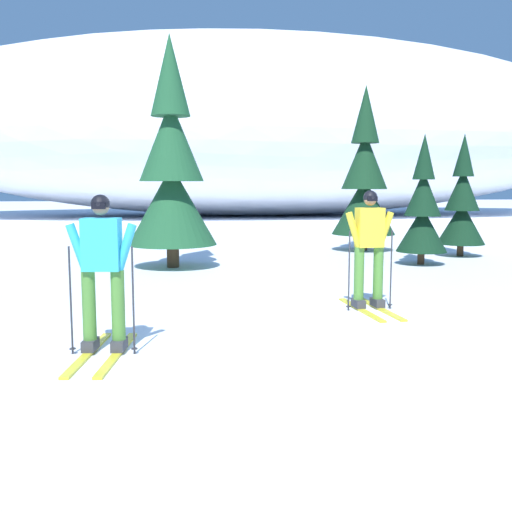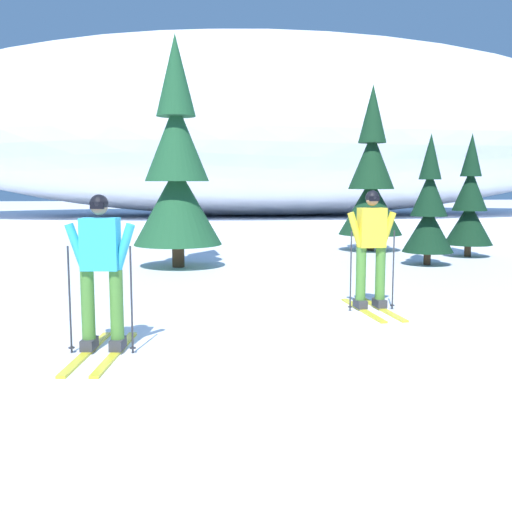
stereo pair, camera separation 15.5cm
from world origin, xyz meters
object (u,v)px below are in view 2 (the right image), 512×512
Objects in this scene: pine_tree_center_right at (429,211)px; skier_yellow_jacket at (371,248)px; pine_tree_far_right at (470,206)px; skier_cyan_jacket at (101,271)px; pine_tree_far_left at (177,172)px; pine_tree_center_left at (371,182)px.

skier_yellow_jacket is at bearing -121.41° from pine_tree_center_right.
skier_cyan_jacket is at bearing -136.04° from pine_tree_far_right.
skier_yellow_jacket is 1.01× the size of skier_cyan_jacket.
pine_tree_center_left is (5.35, 2.75, -0.23)m from pine_tree_far_left.
skier_cyan_jacket is at bearing -122.52° from pine_tree_center_left.
pine_tree_far_left reaches higher than skier_cyan_jacket.
pine_tree_center_left reaches higher than skier_yellow_jacket.
pine_tree_center_left is at bearing 142.18° from pine_tree_far_right.
pine_tree_far_right is at bearing 43.96° from skier_cyan_jacket.
skier_cyan_jacket is 0.56× the size of pine_tree_far_right.
skier_yellow_jacket is 5.44m from pine_tree_center_right.
skier_yellow_jacket is 0.35× the size of pine_tree_far_left.
pine_tree_center_left is at bearing 27.20° from pine_tree_far_left.
pine_tree_center_right is (5.78, -0.30, -0.89)m from pine_tree_far_left.
pine_tree_center_right is (6.52, 6.50, 0.34)m from skier_cyan_jacket.
pine_tree_far_right reaches higher than skier_yellow_jacket.
pine_tree_center_right is at bearing -2.97° from pine_tree_far_left.
pine_tree_center_left is (6.09, 9.55, 1.00)m from skier_cyan_jacket.
skier_cyan_jacket is 6.95m from pine_tree_far_left.
skier_yellow_jacket is 0.39× the size of pine_tree_center_left.
skier_yellow_jacket is at bearing -126.77° from pine_tree_far_right.
skier_yellow_jacket is at bearing -59.16° from pine_tree_far_left.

